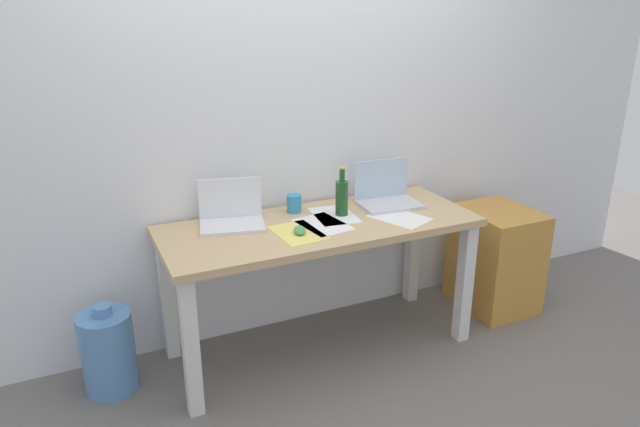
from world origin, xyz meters
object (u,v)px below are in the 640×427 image
beer_bottle (342,197)px  desk (320,242)px  filing_cabinet (495,259)px  water_cooler_jug (108,351)px  laptop_right (387,195)px  coffee_mug (294,204)px  computer_mouse (300,230)px  laptop_left (232,216)px

beer_bottle → desk: bearing=-160.5°
filing_cabinet → desk: bearing=179.0°
beer_bottle → water_cooler_jug: bearing=177.9°
desk → water_cooler_jug: (-1.10, 0.10, -0.42)m
desk → laptop_right: bearing=13.2°
desk → coffee_mug: (-0.06, 0.21, 0.16)m
beer_bottle → filing_cabinet: size_ratio=0.42×
computer_mouse → laptop_right: bearing=36.7°
beer_bottle → water_cooler_jug: beer_bottle is taller
laptop_right → computer_mouse: laptop_right is taller
water_cooler_jug → computer_mouse: bearing=-11.6°
laptop_right → beer_bottle: beer_bottle is taller
computer_mouse → desk: bearing=50.0°
beer_bottle → water_cooler_jug: (-1.25, 0.05, -0.64)m
desk → laptop_left: laptop_left is taller
laptop_right → coffee_mug: 0.53m
computer_mouse → water_cooler_jug: bearing=-173.2°
laptop_right → beer_bottle: 0.32m
desk → laptop_right: (0.46, 0.11, 0.16)m
laptop_left → beer_bottle: size_ratio=1.38×
laptop_left → laptop_right: bearing=-3.3°
laptop_left → coffee_mug: bearing=7.4°
coffee_mug → water_cooler_jug: size_ratio=0.21×
laptop_left → beer_bottle: beer_bottle is taller
coffee_mug → water_cooler_jug: (-1.04, -0.11, -0.58)m
water_cooler_jug → filing_cabinet: size_ratio=0.73×
desk → filing_cabinet: bearing=-1.0°
computer_mouse → filing_cabinet: 1.41m
desk → laptop_right: size_ratio=4.76×
laptop_left → desk: bearing=-20.8°
laptop_right → filing_cabinet: bearing=-10.1°
coffee_mug → water_cooler_jug: coffee_mug is taller
beer_bottle → filing_cabinet: bearing=-4.1°
beer_bottle → filing_cabinet: 1.16m
desk → computer_mouse: (-0.15, -0.09, 0.13)m
laptop_left → water_cooler_jug: 0.89m
coffee_mug → laptop_right: bearing=-10.7°
laptop_left → computer_mouse: (0.27, -0.25, -0.03)m
desk → filing_cabinet: desk is taller
water_cooler_jug → laptop_right: bearing=0.4°
desk → coffee_mug: coffee_mug is taller
beer_bottle → computer_mouse: bearing=-154.1°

